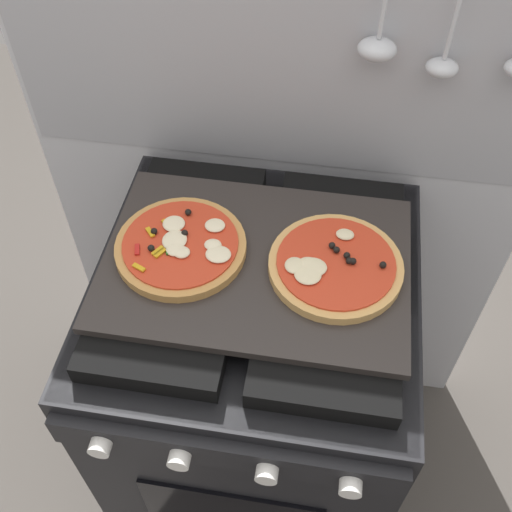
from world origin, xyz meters
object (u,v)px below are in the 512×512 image
object	(u,v)px
stove	(256,386)
pizza_left	(181,247)
pizza_right	(334,267)
baking_tray	(256,263)

from	to	relation	value
stove	pizza_left	xyz separation A→B (m)	(-0.13, -0.00, 0.48)
stove	pizza_right	bearing A→B (deg)	-0.89
pizza_right	stove	bearing A→B (deg)	179.11
pizza_left	pizza_right	bearing A→B (deg)	-0.37
baking_tray	pizza_left	xyz separation A→B (m)	(-0.13, -0.00, 0.02)
baking_tray	pizza_right	size ratio (longest dim) A/B	2.31
baking_tray	pizza_right	distance (m)	0.14
pizza_left	pizza_right	world-z (taller)	same
stove	baking_tray	distance (m)	0.46
stove	pizza_right	xyz separation A→B (m)	(0.14, -0.00, 0.48)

